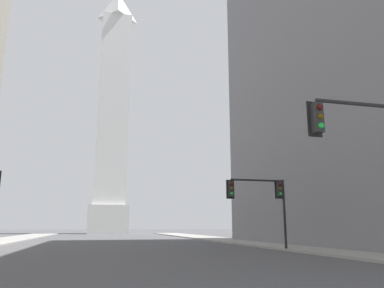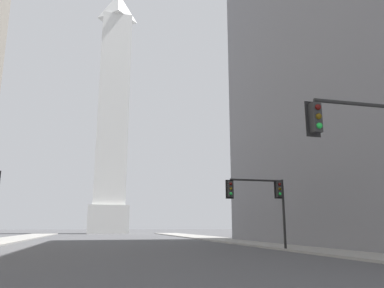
{
  "view_description": "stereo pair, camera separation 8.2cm",
  "coord_description": "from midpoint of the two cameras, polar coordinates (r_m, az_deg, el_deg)",
  "views": [
    {
      "loc": [
        -2.54,
        -1.83,
        1.69
      ],
      "look_at": [
        12.74,
        58.94,
        15.45
      ],
      "focal_mm": 35.0,
      "sensor_mm": 36.0,
      "label": 1
    },
    {
      "loc": [
        -2.46,
        -1.85,
        1.69
      ],
      "look_at": [
        12.74,
        58.94,
        15.45
      ],
      "focal_mm": 35.0,
      "sensor_mm": 36.0,
      "label": 2
    }
  ],
  "objects": [
    {
      "name": "traffic_light_mid_right",
      "position": [
        27.31,
        10.95,
        -7.78
      ],
      "size": [
        4.47,
        0.52,
        4.98
      ],
      "color": "black",
      "rests_on": "ground_plane"
    },
    {
      "name": "sidewalk_right",
      "position": [
        36.62,
        10.93,
        -14.7
      ],
      "size": [
        5.0,
        104.72,
        0.15
      ],
      "primitive_type": "cube",
      "color": "gray",
      "rests_on": "ground_plane"
    },
    {
      "name": "obelisk",
      "position": [
        93.26,
        -11.92,
        4.98
      ],
      "size": [
        8.93,
        8.93,
        61.19
      ],
      "color": "silver",
      "rests_on": "ground_plane"
    }
  ]
}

